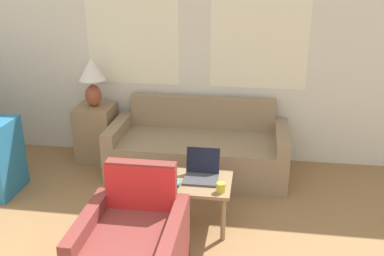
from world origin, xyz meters
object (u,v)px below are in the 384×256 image
table_lamp (92,77)px  cup_white (221,187)px  snack_bowl (172,182)px  cup_navy (159,172)px  armchair (133,248)px  cup_yellow (154,183)px  couch (199,150)px  laptop (202,172)px  coffee_table (184,186)px

table_lamp → cup_white: table_lamp is taller
table_lamp → snack_bowl: 1.90m
cup_navy → armchair: bearing=-91.2°
cup_white → cup_yellow: bearing=178.3°
snack_bowl → couch: bearing=86.5°
laptop → cup_white: (0.20, -0.24, -0.01)m
cup_navy → laptop: bearing=2.2°
armchair → coffee_table: armchair is taller
couch → armchair: size_ratio=2.37×
coffee_table → snack_bowl: snack_bowl is taller
couch → cup_yellow: bearing=-100.2°
couch → coffee_table: bearing=-89.1°
coffee_table → cup_navy: bearing=165.9°
table_lamp → cup_white: (1.62, -1.42, -0.55)m
cup_yellow → cup_white: cup_white is taller
coffee_table → snack_bowl: bearing=-131.1°
cup_white → snack_bowl: (-0.44, 0.05, -0.01)m
armchair → cup_navy: size_ratio=9.18×
couch → cup_navy: bearing=-102.0°
table_lamp → cup_yellow: (1.04, -1.40, -0.56)m
laptop → table_lamp: bearing=140.4°
armchair → couch: bearing=82.8°
coffee_table → cup_yellow: size_ratio=11.04×
couch → cup_yellow: couch is taller
couch → table_lamp: size_ratio=3.50×
table_lamp → laptop: size_ratio=1.86×
cup_navy → cup_white: 0.63m
laptop → couch: bearing=98.9°
coffee_table → cup_yellow: 0.30m
laptop → cup_navy: bearing=-177.8°
coffee_table → cup_navy: 0.27m
cup_white → couch: bearing=105.6°
couch → coffee_table: (0.02, -1.13, 0.13)m
laptop → snack_bowl: bearing=-142.6°
cup_navy → snack_bowl: 0.23m
armchair → laptop: bearing=65.1°
couch → armchair: (-0.24, -1.93, 0.01)m
table_lamp → laptop: 1.93m
laptop → snack_bowl: size_ratio=1.96×
armchair → table_lamp: 2.43m
couch → laptop: bearing=-81.1°
laptop → cup_yellow: 0.45m
coffee_table → cup_white: 0.39m
couch → snack_bowl: size_ratio=12.76×
couch → laptop: size_ratio=6.51×
cup_yellow → coffee_table: bearing=30.3°
armchair → snack_bowl: size_ratio=5.37×
couch → table_lamp: (-1.26, 0.13, 0.78)m
table_lamp → laptop: (1.43, -1.18, -0.54)m
armchair → cup_yellow: bearing=88.6°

